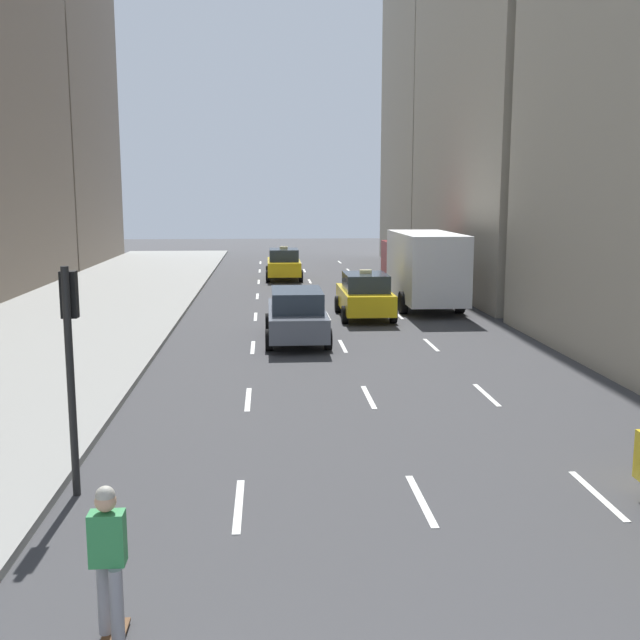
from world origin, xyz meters
TOP-DOWN VIEW (x-y plane):
  - sidewalk_left at (-7.00, 27.00)m, footprint 8.00×66.00m
  - lane_markings at (2.60, 23.00)m, footprint 5.72×56.00m
  - taxi_lead at (1.20, 39.09)m, footprint 2.02×4.40m
  - taxi_second at (4.00, 25.48)m, footprint 2.02×4.40m
  - sedan_black_near at (1.20, 20.98)m, footprint 2.02×4.98m
  - box_truck at (6.80, 28.52)m, footprint 2.58×8.40m
  - skateboarder at (-1.39, 4.52)m, footprint 0.36×0.80m
  - traffic_light_pole at (-2.75, 8.69)m, footprint 0.24×0.42m

SIDE VIEW (x-z plane):
  - lane_markings at x=2.60m, z-range 0.00..0.01m
  - sidewalk_left at x=-7.00m, z-range 0.00..0.15m
  - sedan_black_near at x=1.20m, z-range 0.02..1.72m
  - taxi_lead at x=1.20m, z-range -0.05..1.82m
  - taxi_second at x=4.00m, z-range -0.05..1.82m
  - skateboarder at x=-1.39m, z-range 0.09..1.84m
  - box_truck at x=6.80m, z-range 0.14..3.29m
  - traffic_light_pole at x=-2.75m, z-range 0.61..4.21m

